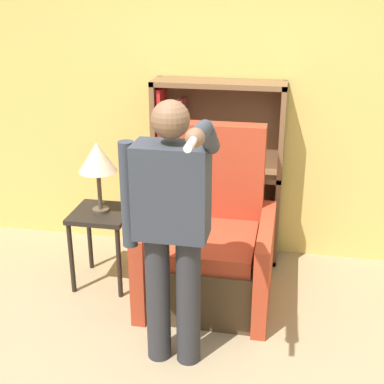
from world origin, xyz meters
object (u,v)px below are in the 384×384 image
person_standing (171,223)px  side_table (102,225)px  armchair (209,249)px  bookcase (203,175)px  table_lamp (97,159)px

person_standing → side_table: size_ratio=2.72×
armchair → person_standing: bearing=-97.3°
bookcase → side_table: size_ratio=2.48×
armchair → side_table: armchair is taller
bookcase → table_lamp: bearing=-136.4°
person_standing → armchair: bearing=82.7°
bookcase → side_table: (-0.68, -0.64, -0.23)m
side_table → bookcase: bearing=43.6°
bookcase → armchair: size_ratio=1.20×
bookcase → armchair: bearing=-76.0°
table_lamp → armchair: bearing=-1.0°
armchair → table_lamp: bearing=179.0°
person_standing → table_lamp: (-0.74, 0.81, 0.08)m
bookcase → person_standing: (0.06, -1.45, 0.23)m
person_standing → side_table: bearing=132.4°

